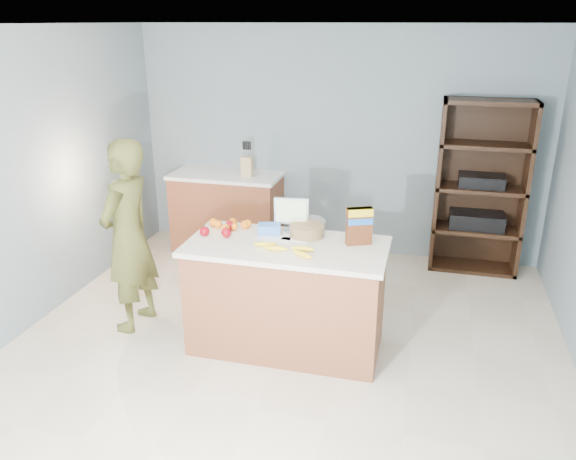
% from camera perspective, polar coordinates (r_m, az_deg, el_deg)
% --- Properties ---
extents(floor, '(4.50, 5.00, 0.02)m').
position_cam_1_polar(floor, '(4.50, -1.14, -13.55)').
color(floor, beige).
rests_on(floor, ground).
extents(walls, '(4.52, 5.02, 2.51)m').
position_cam_1_polar(walls, '(3.83, -1.31, 7.37)').
color(walls, slate).
rests_on(walls, ground).
extents(counter_peninsula, '(1.56, 0.76, 0.90)m').
position_cam_1_polar(counter_peninsula, '(4.54, -0.16, -7.14)').
color(counter_peninsula, brown).
rests_on(counter_peninsula, ground).
extents(back_cabinet, '(1.24, 0.62, 0.90)m').
position_cam_1_polar(back_cabinet, '(6.54, -6.16, 1.92)').
color(back_cabinet, brown).
rests_on(back_cabinet, ground).
extents(shelving_unit, '(0.90, 0.40, 1.80)m').
position_cam_1_polar(shelving_unit, '(6.19, 18.89, 3.86)').
color(shelving_unit, black).
rests_on(shelving_unit, ground).
extents(person, '(0.45, 0.63, 1.65)m').
position_cam_1_polar(person, '(4.88, -15.93, -0.65)').
color(person, '#484A1F').
rests_on(person, ground).
extents(knife_block, '(0.12, 0.10, 0.31)m').
position_cam_1_polar(knife_block, '(6.24, -4.17, 6.53)').
color(knife_block, tan).
rests_on(knife_block, back_cabinet).
extents(envelopes, '(0.38, 0.19, 0.00)m').
position_cam_1_polar(envelopes, '(4.43, -0.19, -0.93)').
color(envelopes, white).
rests_on(envelopes, counter_peninsula).
extents(bananas, '(0.51, 0.23, 0.04)m').
position_cam_1_polar(bananas, '(4.20, -0.17, -1.93)').
color(bananas, yellow).
rests_on(bananas, counter_peninsula).
extents(apples, '(0.26, 0.26, 0.08)m').
position_cam_1_polar(apples, '(4.55, -6.89, 0.02)').
color(apples, maroon).
rests_on(apples, counter_peninsula).
extents(oranges, '(0.36, 0.23, 0.07)m').
position_cam_1_polar(oranges, '(4.68, -5.84, 0.56)').
color(oranges, orange).
rests_on(oranges, counter_peninsula).
extents(blue_carton, '(0.20, 0.16, 0.08)m').
position_cam_1_polar(blue_carton, '(4.54, -1.92, 0.11)').
color(blue_carton, blue).
rests_on(blue_carton, counter_peninsula).
extents(salad_bowl, '(0.30, 0.30, 0.13)m').
position_cam_1_polar(salad_bowl, '(4.49, 1.91, 0.10)').
color(salad_bowl, '#267219').
rests_on(salad_bowl, counter_peninsula).
extents(tv, '(0.28, 0.12, 0.28)m').
position_cam_1_polar(tv, '(4.56, 0.35, 1.81)').
color(tv, silver).
rests_on(tv, counter_peninsula).
extents(cereal_box, '(0.21, 0.14, 0.29)m').
position_cam_1_polar(cereal_box, '(4.31, 7.25, 0.67)').
color(cereal_box, '#592B14').
rests_on(cereal_box, counter_peninsula).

